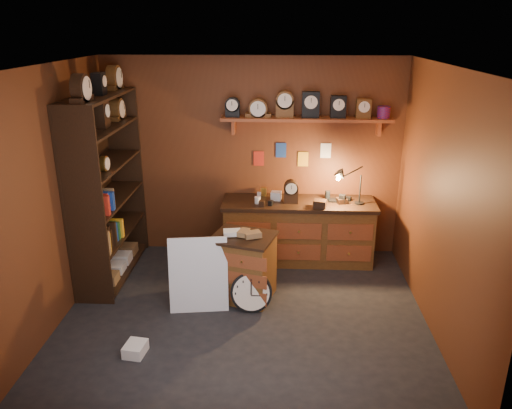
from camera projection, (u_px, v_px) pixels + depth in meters
The scene contains 11 objects.
floor at pixel (244, 317), 5.56m from camera, with size 4.00×4.00×0.00m, color black.
room_shell at pixel (248, 165), 5.07m from camera, with size 4.02×3.62×2.71m.
shelving_unit at pixel (104, 181), 6.13m from camera, with size 0.47×1.60×2.58m.
workbench at pixel (298, 228), 6.75m from camera, with size 2.03×0.66×1.36m.
low_cabinet at pixel (244, 264), 5.82m from camera, with size 0.82×0.75×0.88m.
big_round_clock at pixel (251, 292), 5.61m from camera, with size 0.47×0.16×0.47m.
white_panel at pixel (200, 308), 5.72m from camera, with size 0.66×0.03×0.88m, color silver.
mini_fridge at pixel (245, 243), 6.78m from camera, with size 0.60×0.61×0.53m.
floor_box_a at pixel (205, 296), 5.82m from camera, with size 0.27×0.23×0.17m, color olive.
floor_box_b at pixel (135, 349), 4.91m from camera, with size 0.19×0.23×0.12m, color white.
floor_box_c at pixel (225, 273), 6.33m from camera, with size 0.24×0.20×0.18m, color olive.
Camera 1 is at (0.37, -4.79, 3.07)m, focal length 35.00 mm.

